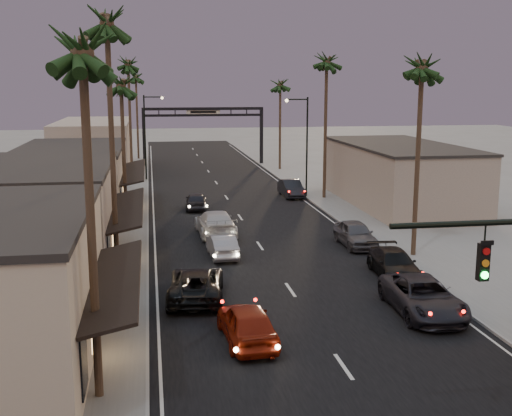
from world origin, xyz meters
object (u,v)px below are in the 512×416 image
object	(u,v)px
palm_lb	(106,16)
oncoming_silver	(222,246)
palm_ld	(128,60)
oncoming_pickup	(196,284)
curbside_black	(394,264)
arch	(203,121)
streetlight_right	(304,139)
palm_ra	(422,60)
palm_far	(136,74)
curbside_near	(423,297)
palm_lc	(121,79)
oncoming_red	(247,323)
streetlight_left	(147,130)
palm_rc	(280,81)
palm_rb	(327,57)
palm_la	(82,38)

from	to	relation	value
palm_lb	oncoming_silver	bearing A→B (deg)	32.93
palm_ld	oncoming_pickup	xyz separation A→B (m)	(3.86, -36.63, -11.65)
oncoming_silver	curbside_black	distance (m)	10.24
arch	curbside_black	xyz separation A→B (m)	(5.93, -49.72, -4.82)
streetlight_right	palm_ra	xyz separation A→B (m)	(1.68, -21.00, 6.11)
palm_far	curbside_near	bearing A→B (deg)	-78.02
palm_ld	oncoming_silver	size ratio (longest dim) A/B	3.44
palm_lc	oncoming_red	distance (m)	25.66
streetlight_left	curbside_black	xyz separation A→B (m)	(12.85, -37.72, -4.61)
streetlight_left	palm_ld	distance (m)	7.88
arch	palm_ld	distance (m)	18.61
streetlight_right	palm_ld	xyz separation A→B (m)	(-15.52, 10.00, 7.09)
streetlight_right	oncoming_red	distance (m)	33.97
palm_rc	palm_far	bearing A→B (deg)	140.36
oncoming_red	palm_lb	bearing A→B (deg)	-62.41
arch	palm_rc	world-z (taller)	palm_rc
palm_lc	curbside_black	world-z (taller)	palm_lc
palm_rc	palm_lc	bearing A→B (deg)	-121.56
palm_rb	oncoming_red	bearing A→B (deg)	-110.63
palm_ld	palm_rb	xyz separation A→B (m)	(17.20, -11.00, 0.00)
palm_lc	streetlight_left	bearing A→B (deg)	85.63
palm_ld	curbside_black	bearing A→B (deg)	-67.29
palm_la	curbside_black	xyz separation A→B (m)	(14.53, 11.28, -10.73)
palm_lb	curbside_black	world-z (taller)	palm_lb
streetlight_right	palm_rc	world-z (taller)	palm_rc
streetlight_left	oncoming_silver	distance (m)	32.77
streetlight_left	oncoming_red	size ratio (longest dim) A/B	1.93
palm_rb	palm_rc	distance (m)	20.09
streetlight_left	oncoming_red	xyz separation A→B (m)	(3.80, -45.13, -4.53)
streetlight_left	oncoming_pickup	distance (m)	39.95
arch	streetlight_left	world-z (taller)	streetlight_left
curbside_black	palm_ld	bearing A→B (deg)	115.99
palm_lc	palm_ld	xyz separation A→B (m)	(0.00, 19.00, 1.95)
palm_la	palm_ld	world-z (taller)	palm_ld
arch	palm_lc	distance (m)	35.41
palm_rb	palm_far	distance (m)	37.98
palm_rb	curbside_black	bearing A→B (deg)	-96.41
streetlight_right	palm_lb	bearing A→B (deg)	-124.01
palm_ra	palm_far	world-z (taller)	same
palm_ld	curbside_black	xyz separation A→B (m)	(14.53, -34.72, -11.70)
streetlight_right	oncoming_pickup	size ratio (longest dim) A/B	1.64
palm_far	oncoming_pickup	distance (m)	60.68
palm_la	palm_ld	bearing A→B (deg)	90.00
palm_far	oncoming_silver	size ratio (longest dim) A/B	3.20
streetlight_left	palm_lb	world-z (taller)	palm_lb
palm_rb	streetlight_right	bearing A→B (deg)	149.24
streetlight_left	palm_lb	bearing A→B (deg)	-92.67
palm_far	curbside_near	distance (m)	65.50
streetlight_right	palm_la	size ratio (longest dim) A/B	0.68
palm_lc	palm_far	xyz separation A→B (m)	(0.30, 42.00, 0.97)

